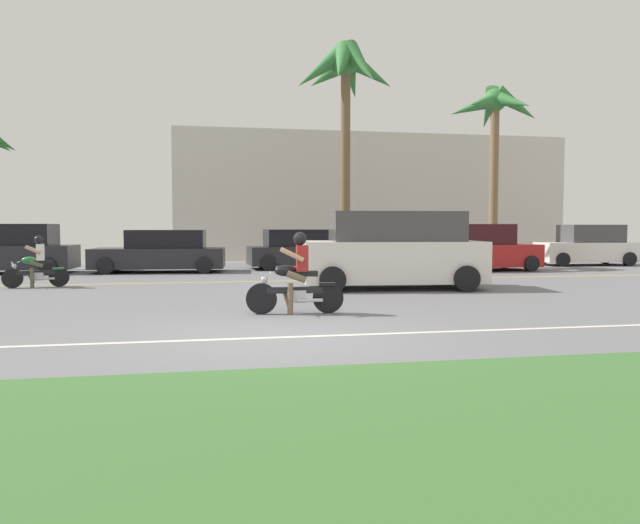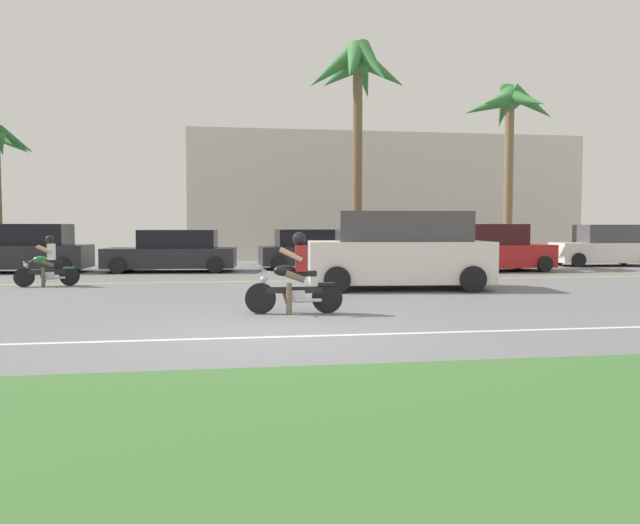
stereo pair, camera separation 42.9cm
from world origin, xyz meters
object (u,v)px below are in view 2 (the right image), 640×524
object	(u,v)px
parked_car_0	(25,250)
parked_car_4	(604,247)
parked_car_1	(173,252)
motorcyclist	(295,279)
palm_tree_1	(509,114)
parked_car_2	(314,250)
palm_tree_0	(357,80)
suv_nearby	(400,251)
parked_car_3	(494,249)
motorcyclist_distant	(47,265)

from	to	relation	value
parked_car_0	parked_car_4	xyz separation A→B (m)	(22.03, 0.32, -0.01)
parked_car_1	parked_car_0	bearing A→B (deg)	175.64
motorcyclist	palm_tree_1	distance (m)	17.62
parked_car_0	parked_car_1	distance (m)	5.05
motorcyclist	palm_tree_1	xyz separation A→B (m)	(10.42, 13.04, 5.64)
parked_car_2	palm_tree_0	size ratio (longest dim) A/B	0.49
parked_car_2	palm_tree_0	bearing A→B (deg)	23.46
parked_car_1	suv_nearby	bearing A→B (deg)	-47.65
suv_nearby	parked_car_1	distance (m)	9.28
suv_nearby	motorcyclist	bearing A→B (deg)	-128.04
palm_tree_0	parked_car_1	bearing A→B (deg)	-166.74
parked_car_2	suv_nearby	bearing A→B (deg)	-81.67
parked_car_0	suv_nearby	bearing A→B (deg)	-32.69
palm_tree_1	palm_tree_0	bearing A→B (deg)	-175.20
parked_car_0	parked_car_1	bearing A→B (deg)	-4.36
palm_tree_1	parked_car_0	bearing A→B (deg)	-174.44
parked_car_1	motorcyclist	bearing A→B (deg)	-73.94
parked_car_3	palm_tree_1	bearing A→B (deg)	58.34
parked_car_2	palm_tree_1	bearing A→B (deg)	9.09
parked_car_2	palm_tree_0	distance (m)	6.91
suv_nearby	motorcyclist_distant	world-z (taller)	suv_nearby
motorcyclist	parked_car_1	xyz separation A→B (m)	(-3.12, 10.85, 0.06)
suv_nearby	palm_tree_1	bearing A→B (deg)	51.13
parked_car_3	parked_car_4	size ratio (longest dim) A/B	0.97
parked_car_2	motorcyclist_distant	distance (m)	9.80
parked_car_3	palm_tree_1	size ratio (longest dim) A/B	0.52
suv_nearby	parked_car_4	bearing A→B (deg)	35.14
motorcyclist	parked_car_2	xyz separation A→B (m)	(2.00, 11.70, 0.07)
parked_car_0	motorcyclist_distant	distance (m)	5.72
motorcyclist	parked_car_1	distance (m)	11.29
parked_car_4	motorcyclist_distant	size ratio (longest dim) A/B	2.52
parked_car_1	parked_car_4	distance (m)	17.01
parked_car_1	palm_tree_1	size ratio (longest dim) A/B	0.61
parked_car_1	parked_car_2	xyz separation A→B (m)	(5.12, 0.84, 0.00)
parked_car_4	motorcyclist	bearing A→B (deg)	-140.20
parked_car_2	parked_car_3	size ratio (longest dim) A/B	1.09
suv_nearby	palm_tree_0	world-z (taller)	palm_tree_0
parked_car_4	motorcyclist_distant	xyz separation A→B (m)	(-19.82, -5.60, -0.20)
palm_tree_0	suv_nearby	bearing A→B (deg)	-94.72
suv_nearby	palm_tree_1	size ratio (longest dim) A/B	0.64
motorcyclist	parked_car_2	size ratio (longest dim) A/B	0.41
parked_car_1	palm_tree_0	size ratio (longest dim) A/B	0.53
motorcyclist	parked_car_1	size ratio (longest dim) A/B	0.39
parked_car_0	parked_car_4	size ratio (longest dim) A/B	1.10
parked_car_4	motorcyclist_distant	world-z (taller)	parked_car_4
parked_car_0	parked_car_2	world-z (taller)	parked_car_0
motorcyclist	parked_car_4	distance (m)	18.06
motorcyclist	palm_tree_1	size ratio (longest dim) A/B	0.23
parked_car_3	motorcyclist	bearing A→B (deg)	-130.97
parked_car_3	motorcyclist_distant	distance (m)	14.56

